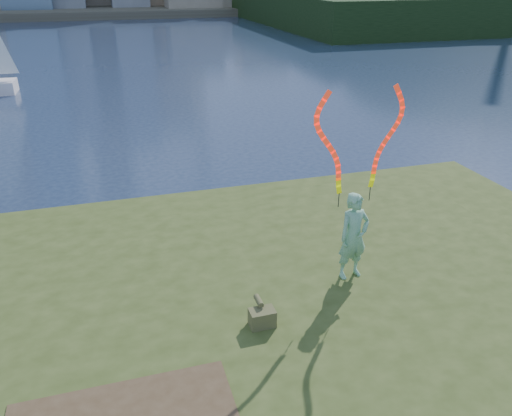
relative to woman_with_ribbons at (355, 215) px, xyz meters
name	(u,v)px	position (x,y,z in m)	size (l,w,h in m)	color
ground	(232,329)	(-2.56, -0.05, -2.19)	(320.00, 320.00, 0.00)	#1B2944
grassy_knoll	(267,401)	(-2.56, -2.35, -1.85)	(20.00, 18.00, 0.80)	#354318
far_shore	(106,8)	(-2.56, 94.95, -1.59)	(320.00, 40.00, 1.20)	#484435
wooded_hill	(509,18)	(57.01, 59.91, -2.03)	(78.00, 50.00, 63.00)	black
woman_with_ribbons	(355,215)	(0.00, 0.00, 0.00)	(2.12, 0.56, 4.20)	#207F44
canvas_bag	(262,317)	(-2.25, -1.04, -1.21)	(0.46, 0.52, 0.43)	#4B4C2C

